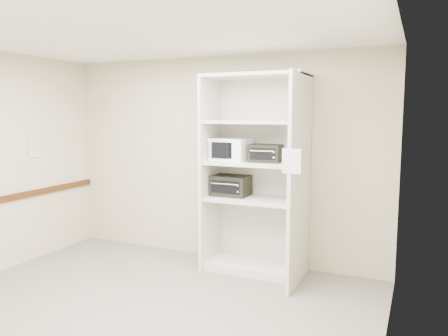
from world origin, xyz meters
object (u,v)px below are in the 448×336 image
at_px(microwave, 231,149).
at_px(toaster_oven_upper, 266,153).
at_px(toaster_oven_lower, 231,185).
at_px(shelving_unit, 259,181).

distance_m(microwave, toaster_oven_upper, 0.46).
xyz_separation_m(toaster_oven_upper, toaster_oven_lower, (-0.47, 0.02, -0.43)).
bearing_deg(toaster_oven_lower, toaster_oven_upper, -2.99).
bearing_deg(shelving_unit, toaster_oven_lower, 173.90).
relative_size(shelving_unit, microwave, 5.26).
height_order(shelving_unit, toaster_oven_lower, shelving_unit).
distance_m(shelving_unit, microwave, 0.53).
bearing_deg(toaster_oven_lower, microwave, -68.67).
xyz_separation_m(shelving_unit, toaster_oven_lower, (-0.39, 0.04, -0.08)).
distance_m(microwave, toaster_oven_lower, 0.46).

